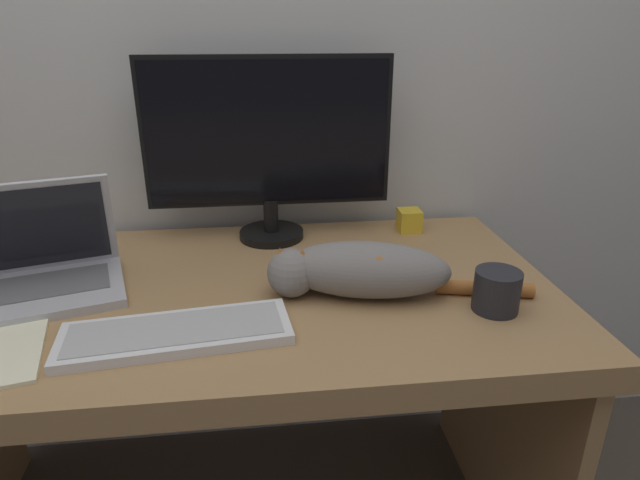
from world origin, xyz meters
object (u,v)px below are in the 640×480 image
cat (359,269)px  external_keyboard (177,333)px  monitor (268,143)px  coffee_mug (497,291)px  laptop (42,271)px

cat → external_keyboard: bearing=-147.9°
monitor → external_keyboard: 0.59m
cat → coffee_mug: (0.27, -0.10, -0.02)m
cat → monitor: bearing=128.5°
coffee_mug → monitor: bearing=134.0°
external_keyboard → cat: 0.40m
monitor → laptop: 0.61m
external_keyboard → cat: bearing=12.9°
laptop → external_keyboard: 0.39m
laptop → cat: bearing=-23.9°
laptop → cat: (0.68, -0.10, 0.01)m
laptop → coffee_mug: bearing=-27.5°
laptop → coffee_mug: laptop is taller
external_keyboard → coffee_mug: (0.64, 0.03, 0.03)m
laptop → external_keyboard: bearing=-52.0°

